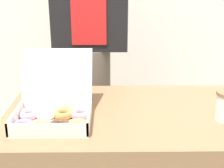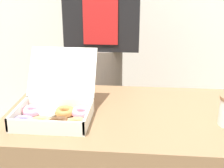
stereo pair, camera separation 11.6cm
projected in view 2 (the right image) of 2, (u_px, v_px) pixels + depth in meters
The scene contains 2 objects.
donut_box at pixel (55, 110), 1.21m from camera, with size 0.31×0.35×0.24m.
person_customer at pixel (103, 44), 1.80m from camera, with size 0.42×0.23×1.60m.
Camera 2 is at (0.03, -1.17, 1.25)m, focal length 50.00 mm.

